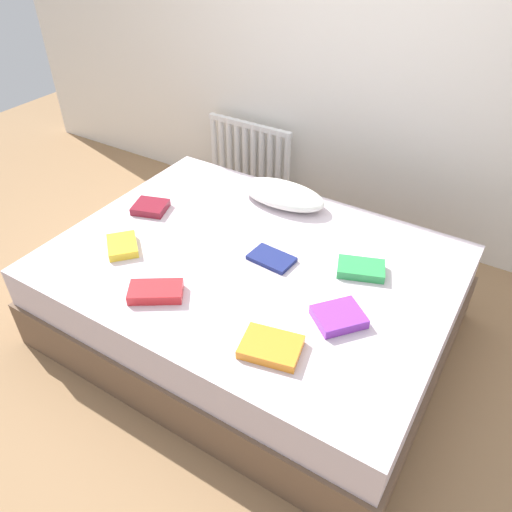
# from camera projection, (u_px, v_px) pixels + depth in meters

# --- Properties ---
(ground_plane) EXTENTS (8.00, 8.00, 0.00)m
(ground_plane) POSITION_uv_depth(u_px,v_px,m) (251.00, 328.00, 2.80)
(ground_plane) COLOR #93704C
(back_wall) EXTENTS (6.00, 0.10, 2.80)m
(back_wall) POSITION_uv_depth(u_px,v_px,m) (375.00, 12.00, 2.85)
(back_wall) COLOR silver
(back_wall) RESTS_ON ground
(bed) EXTENTS (2.00, 1.50, 0.50)m
(bed) POSITION_uv_depth(u_px,v_px,m) (251.00, 295.00, 2.65)
(bed) COLOR brown
(bed) RESTS_ON ground
(radiator) EXTENTS (0.69, 0.04, 0.51)m
(radiator) POSITION_uv_depth(u_px,v_px,m) (249.00, 156.00, 3.71)
(radiator) COLOR white
(radiator) RESTS_ON ground
(pillow) EXTENTS (0.53, 0.26, 0.11)m
(pillow) POSITION_uv_depth(u_px,v_px,m) (282.00, 194.00, 2.88)
(pillow) COLOR white
(pillow) RESTS_ON bed
(textbook_maroon) EXTENTS (0.22, 0.21, 0.04)m
(textbook_maroon) POSITION_uv_depth(u_px,v_px,m) (150.00, 207.00, 2.83)
(textbook_maroon) COLOR maroon
(textbook_maroon) RESTS_ON bed
(textbook_navy) EXTENTS (0.23, 0.16, 0.02)m
(textbook_navy) POSITION_uv_depth(u_px,v_px,m) (272.00, 258.00, 2.47)
(textbook_navy) COLOR navy
(textbook_navy) RESTS_ON bed
(textbook_purple) EXTENTS (0.26, 0.27, 0.04)m
(textbook_purple) POSITION_uv_depth(u_px,v_px,m) (339.00, 317.00, 2.13)
(textbook_purple) COLOR purple
(textbook_purple) RESTS_ON bed
(textbook_orange) EXTENTS (0.27, 0.22, 0.04)m
(textbook_orange) POSITION_uv_depth(u_px,v_px,m) (271.00, 347.00, 1.99)
(textbook_orange) COLOR orange
(textbook_orange) RESTS_ON bed
(textbook_red) EXTENTS (0.28, 0.25, 0.05)m
(textbook_red) POSITION_uv_depth(u_px,v_px,m) (156.00, 292.00, 2.25)
(textbook_red) COLOR red
(textbook_red) RESTS_ON bed
(textbook_green) EXTENTS (0.26, 0.21, 0.04)m
(textbook_green) POSITION_uv_depth(u_px,v_px,m) (361.00, 269.00, 2.39)
(textbook_green) COLOR green
(textbook_green) RESTS_ON bed
(textbook_yellow) EXTENTS (0.24, 0.24, 0.04)m
(textbook_yellow) POSITION_uv_depth(u_px,v_px,m) (122.00, 246.00, 2.54)
(textbook_yellow) COLOR yellow
(textbook_yellow) RESTS_ON bed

